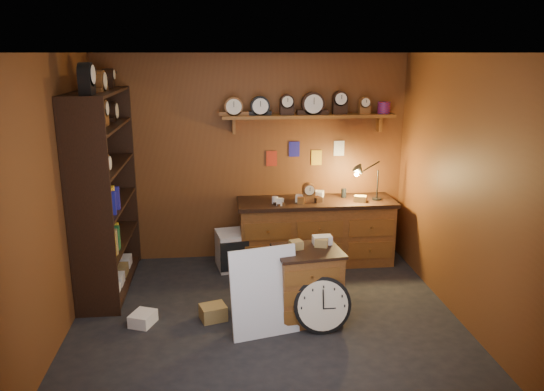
% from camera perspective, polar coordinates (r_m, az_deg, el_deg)
% --- Properties ---
extents(floor, '(4.00, 4.00, 0.00)m').
position_cam_1_polar(floor, '(5.73, -0.65, -12.96)').
color(floor, black).
rests_on(floor, ground).
extents(room_shell, '(4.02, 3.62, 2.71)m').
position_cam_1_polar(room_shell, '(5.26, -0.32, 4.40)').
color(room_shell, brown).
rests_on(room_shell, ground).
extents(shelving_unit, '(0.47, 1.60, 2.58)m').
position_cam_1_polar(shelving_unit, '(6.33, -17.89, 1.18)').
color(shelving_unit, black).
rests_on(shelving_unit, ground).
extents(workbench, '(2.04, 0.66, 1.36)m').
position_cam_1_polar(workbench, '(7.00, 4.73, -3.49)').
color(workbench, brown).
rests_on(workbench, ground).
extents(low_cabinet, '(0.73, 0.64, 0.85)m').
position_cam_1_polar(low_cabinet, '(5.56, 3.83, -9.18)').
color(low_cabinet, brown).
rests_on(low_cabinet, ground).
extents(big_round_clock, '(0.57, 0.18, 0.57)m').
position_cam_1_polar(big_round_clock, '(5.38, 5.44, -11.65)').
color(big_round_clock, black).
rests_on(big_round_clock, ground).
extents(white_panel, '(0.70, 0.34, 0.90)m').
position_cam_1_polar(white_panel, '(5.45, -0.79, -14.56)').
color(white_panel, silver).
rests_on(white_panel, ground).
extents(mini_fridge, '(0.53, 0.54, 0.48)m').
position_cam_1_polar(mini_fridge, '(6.89, -3.97, -5.85)').
color(mini_fridge, silver).
rests_on(mini_fridge, ground).
extents(floor_box_a, '(0.31, 0.28, 0.16)m').
position_cam_1_polar(floor_box_a, '(5.69, -6.34, -12.39)').
color(floor_box_a, '#9D7C44').
rests_on(floor_box_a, ground).
extents(floor_box_b, '(0.29, 0.32, 0.13)m').
position_cam_1_polar(floor_box_b, '(5.73, -13.72, -12.74)').
color(floor_box_b, white).
rests_on(floor_box_b, ground).
extents(floor_box_c, '(0.28, 0.23, 0.20)m').
position_cam_1_polar(floor_box_c, '(5.77, -2.58, -11.64)').
color(floor_box_c, '#9D7C44').
rests_on(floor_box_c, ground).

